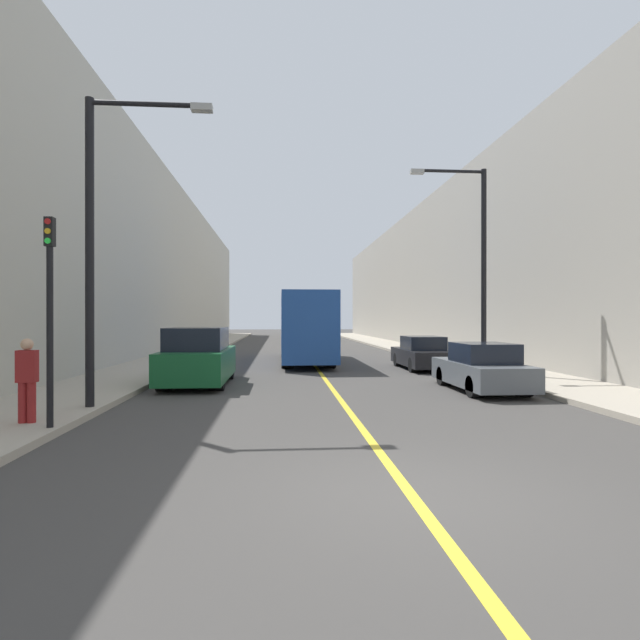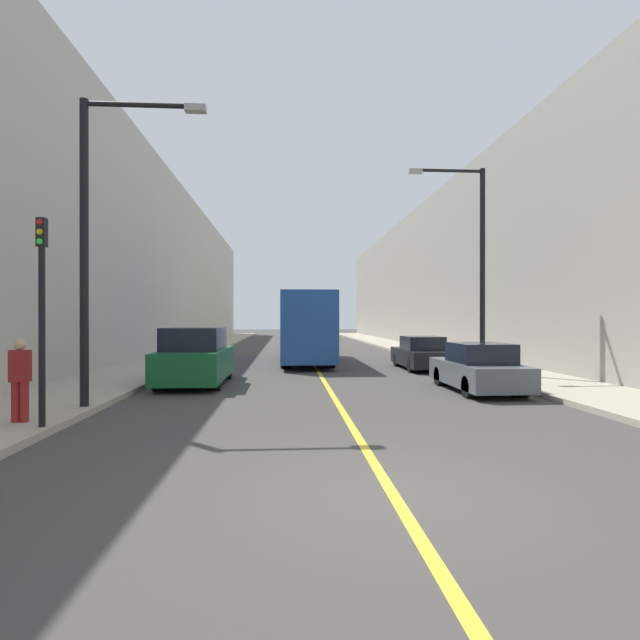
{
  "view_description": "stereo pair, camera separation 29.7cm",
  "coord_description": "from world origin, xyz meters",
  "px_view_note": "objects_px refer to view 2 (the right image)",
  "views": [
    {
      "loc": [
        -1.63,
        -6.07,
        2.2
      ],
      "look_at": [
        0.36,
        18.83,
        2.15
      ],
      "focal_mm": 28.0,
      "sensor_mm": 36.0,
      "label": 1
    },
    {
      "loc": [
        -1.33,
        -6.09,
        2.2
      ],
      "look_at": [
        0.36,
        18.83,
        2.15
      ],
      "focal_mm": 28.0,
      "sensor_mm": 36.0,
      "label": 2
    }
  ],
  "objects_px": {
    "pedestrian": "(20,379)",
    "street_lamp_right": "(476,256)",
    "parked_suv_left": "(196,358)",
    "car_right_mid": "(421,354)",
    "traffic_light": "(42,313)",
    "car_right_near": "(478,369)",
    "bus": "(305,326)",
    "street_lamp_left": "(97,229)"
  },
  "relations": [
    {
      "from": "bus",
      "to": "parked_suv_left",
      "type": "relative_size",
      "value": 2.13
    },
    {
      "from": "street_lamp_right",
      "to": "pedestrian",
      "type": "relative_size",
      "value": 4.64
    },
    {
      "from": "parked_suv_left",
      "to": "street_lamp_left",
      "type": "bearing_deg",
      "value": -106.28
    },
    {
      "from": "bus",
      "to": "pedestrian",
      "type": "height_order",
      "value": "bus"
    },
    {
      "from": "parked_suv_left",
      "to": "car_right_near",
      "type": "height_order",
      "value": "parked_suv_left"
    },
    {
      "from": "street_lamp_left",
      "to": "pedestrian",
      "type": "height_order",
      "value": "street_lamp_left"
    },
    {
      "from": "street_lamp_right",
      "to": "traffic_light",
      "type": "bearing_deg",
      "value": -143.93
    },
    {
      "from": "street_lamp_right",
      "to": "pedestrian",
      "type": "distance_m",
      "value": 15.23
    },
    {
      "from": "street_lamp_right",
      "to": "street_lamp_left",
      "type": "bearing_deg",
      "value": -151.36
    },
    {
      "from": "car_right_near",
      "to": "traffic_light",
      "type": "height_order",
      "value": "traffic_light"
    },
    {
      "from": "parked_suv_left",
      "to": "street_lamp_right",
      "type": "relative_size",
      "value": 0.62
    },
    {
      "from": "car_right_near",
      "to": "street_lamp_right",
      "type": "distance_m",
      "value": 5.45
    },
    {
      "from": "parked_suv_left",
      "to": "street_lamp_left",
      "type": "distance_m",
      "value": 6.12
    },
    {
      "from": "street_lamp_left",
      "to": "pedestrian",
      "type": "xyz_separation_m",
      "value": [
        -0.83,
        -1.76,
        -3.31
      ]
    },
    {
      "from": "pedestrian",
      "to": "car_right_mid",
      "type": "bearing_deg",
      "value": 44.97
    },
    {
      "from": "car_right_near",
      "to": "traffic_light",
      "type": "bearing_deg",
      "value": -154.45
    },
    {
      "from": "street_lamp_right",
      "to": "parked_suv_left",
      "type": "bearing_deg",
      "value": -171.86
    },
    {
      "from": "car_right_mid",
      "to": "traffic_light",
      "type": "relative_size",
      "value": 1.1
    },
    {
      "from": "bus",
      "to": "traffic_light",
      "type": "distance_m",
      "value": 16.58
    },
    {
      "from": "parked_suv_left",
      "to": "pedestrian",
      "type": "xyz_separation_m",
      "value": [
        -2.25,
        -6.63,
        0.13
      ]
    },
    {
      "from": "street_lamp_right",
      "to": "car_right_near",
      "type": "bearing_deg",
      "value": -109.95
    },
    {
      "from": "car_right_mid",
      "to": "bus",
      "type": "bearing_deg",
      "value": 141.12
    },
    {
      "from": "street_lamp_right",
      "to": "pedestrian",
      "type": "bearing_deg",
      "value": -146.91
    },
    {
      "from": "car_right_mid",
      "to": "pedestrian",
      "type": "height_order",
      "value": "pedestrian"
    },
    {
      "from": "car_right_near",
      "to": "car_right_mid",
      "type": "height_order",
      "value": "car_right_near"
    },
    {
      "from": "parked_suv_left",
      "to": "car_right_near",
      "type": "xyz_separation_m",
      "value": [
        8.86,
        -2.11,
        -0.22
      ]
    },
    {
      "from": "car_right_mid",
      "to": "traffic_light",
      "type": "height_order",
      "value": "traffic_light"
    },
    {
      "from": "car_right_near",
      "to": "bus",
      "type": "bearing_deg",
      "value": 114.7
    },
    {
      "from": "bus",
      "to": "car_right_mid",
      "type": "distance_m",
      "value": 6.43
    },
    {
      "from": "parked_suv_left",
      "to": "car_right_mid",
      "type": "relative_size",
      "value": 1.09
    },
    {
      "from": "traffic_light",
      "to": "pedestrian",
      "type": "relative_size",
      "value": 2.38
    },
    {
      "from": "car_right_mid",
      "to": "street_lamp_right",
      "type": "distance_m",
      "value": 5.14
    },
    {
      "from": "bus",
      "to": "street_lamp_right",
      "type": "xyz_separation_m",
      "value": [
        6.17,
        -7.04,
        2.77
      ]
    },
    {
      "from": "car_right_near",
      "to": "car_right_mid",
      "type": "bearing_deg",
      "value": 89.56
    },
    {
      "from": "street_lamp_right",
      "to": "pedestrian",
      "type": "xyz_separation_m",
      "value": [
        -12.4,
        -8.08,
        -3.58
      ]
    },
    {
      "from": "street_lamp_left",
      "to": "street_lamp_right",
      "type": "distance_m",
      "value": 13.19
    },
    {
      "from": "parked_suv_left",
      "to": "pedestrian",
      "type": "distance_m",
      "value": 7.0
    },
    {
      "from": "bus",
      "to": "car_right_near",
      "type": "distance_m",
      "value": 11.72
    },
    {
      "from": "pedestrian",
      "to": "street_lamp_right",
      "type": "bearing_deg",
      "value": 33.09
    },
    {
      "from": "parked_suv_left",
      "to": "street_lamp_left",
      "type": "height_order",
      "value": "street_lamp_left"
    },
    {
      "from": "car_right_mid",
      "to": "pedestrian",
      "type": "distance_m",
      "value": 15.78
    },
    {
      "from": "car_right_mid",
      "to": "street_lamp_right",
      "type": "relative_size",
      "value": 0.56
    }
  ]
}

